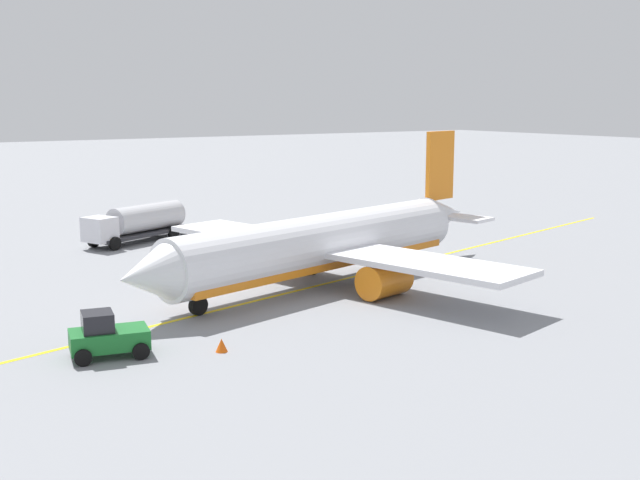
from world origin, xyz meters
The scene contains 7 objects.
ground_plane centered at (0.00, 0.00, 0.00)m, with size 400.00×400.00×0.00m, color gray.
airplane centered at (-0.48, -0.12, 2.64)m, with size 31.44×28.48×9.64m.
fuel_tanker centered at (4.09, -22.01, 1.73)m, with size 10.73×6.42×3.15m.
pushback_tug centered at (16.51, 6.85, 1.01)m, with size 3.94×2.96×2.20m.
refueling_worker centered at (2.83, -14.31, 0.82)m, with size 0.56×0.63×1.71m.
safety_cone_nose centered at (11.68, 9.15, 0.33)m, with size 0.59×0.59×0.66m, color #F2590F.
taxi_line_marking centered at (0.00, 0.00, 0.01)m, with size 82.95×0.30×0.01m, color yellow.
Camera 1 is at (27.97, 42.60, 11.94)m, focal length 44.82 mm.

